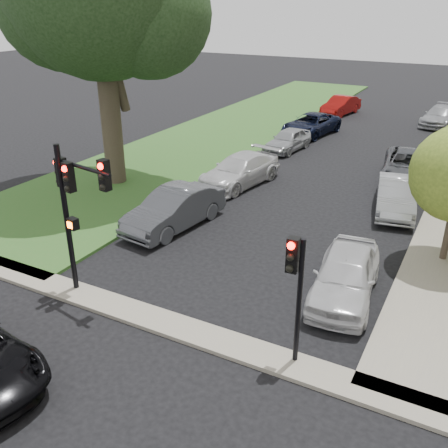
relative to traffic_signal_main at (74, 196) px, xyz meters
The scene contains 14 objects.
ground 5.24m from the traffic_signal_main, 33.06° to the right, with size 140.00×140.00×0.00m, color black.
grass_strip 22.70m from the traffic_signal_main, 104.36° to the left, with size 8.00×44.00×0.12m, color #2F6524.
sidewalk_cross 4.70m from the traffic_signal_main, ahead, with size 60.00×1.00×0.12m, color gray.
traffic_signal_main is the anchor object (origin of this frame).
traffic_signal_secondary 6.88m from the traffic_signal_main, ahead, with size 0.45×0.36×3.50m.
car_parked_0 8.41m from the traffic_signal_main, 26.61° to the left, with size 1.80×4.48×1.52m, color silver.
car_parked_1 13.66m from the traffic_signal_main, 57.39° to the left, with size 1.53×4.40×1.45m, color #999BA0.
car_parked_2 17.34m from the traffic_signal_main, 65.66° to the left, with size 2.55×5.52×1.53m, color #3F4247.
car_parked_4 30.24m from the traffic_signal_main, 76.66° to the left, with size 1.91×4.71×1.37m, color #999BA0.
car_parked_5 6.00m from the traffic_signal_main, 92.67° to the left, with size 1.67×4.80×1.58m, color #3F4247.
car_parked_6 11.50m from the traffic_signal_main, 91.04° to the left, with size 2.05×5.05×1.46m, color silver.
car_parked_7 18.26m from the traffic_signal_main, 91.04° to the left, with size 1.55×3.86×1.31m, color #999BA0.
car_parked_8 22.47m from the traffic_signal_main, 90.95° to the left, with size 2.33×5.06×1.41m, color black.
car_parked_9 29.66m from the traffic_signal_main, 90.81° to the left, with size 1.51×4.33×1.43m, color maroon.
Camera 1 is at (6.68, -7.53, 8.45)m, focal length 40.00 mm.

